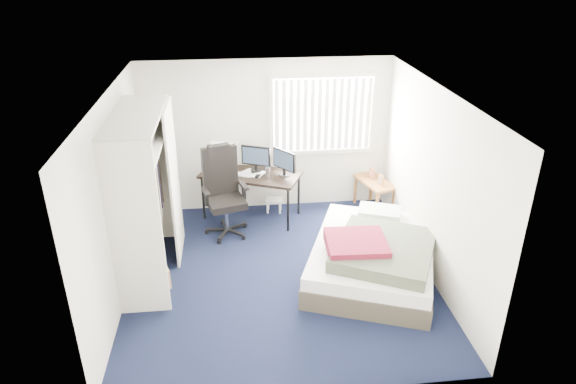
# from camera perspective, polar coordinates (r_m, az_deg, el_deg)

# --- Properties ---
(ground) EXTENTS (4.20, 4.20, 0.00)m
(ground) POSITION_cam_1_polar(r_m,az_deg,el_deg) (7.07, -0.89, -9.08)
(ground) COLOR black
(ground) RESTS_ON ground
(room_shell) EXTENTS (4.20, 4.20, 4.20)m
(room_shell) POSITION_cam_1_polar(r_m,az_deg,el_deg) (6.34, -0.98, 2.24)
(room_shell) COLOR silver
(room_shell) RESTS_ON ground
(window_assembly) EXTENTS (1.72, 0.09, 1.32)m
(window_assembly) POSITION_cam_1_polar(r_m,az_deg,el_deg) (8.33, 3.88, 8.58)
(window_assembly) COLOR white
(window_assembly) RESTS_ON ground
(closet) EXTENTS (0.64, 1.84, 2.22)m
(closet) POSITION_cam_1_polar(r_m,az_deg,el_deg) (6.72, -15.53, 1.18)
(closet) COLOR beige
(closet) RESTS_ON ground
(desk) EXTENTS (1.71, 1.28, 1.23)m
(desk) POSITION_cam_1_polar(r_m,az_deg,el_deg) (8.21, -4.10, 2.32)
(desk) COLOR black
(desk) RESTS_ON ground
(office_chair) EXTENTS (0.80, 0.80, 1.38)m
(office_chair) POSITION_cam_1_polar(r_m,az_deg,el_deg) (7.90, -7.10, -0.92)
(office_chair) COLOR black
(office_chair) RESTS_ON ground
(footstool) EXTENTS (0.31, 0.27, 0.23)m
(footstool) POSITION_cam_1_polar(r_m,az_deg,el_deg) (8.58, -1.56, -1.09)
(footstool) COLOR white
(footstool) RESTS_ON ground
(nightstand) EXTENTS (0.59, 0.86, 0.72)m
(nightstand) POSITION_cam_1_polar(r_m,az_deg,el_deg) (8.62, 9.61, 0.82)
(nightstand) COLOR brown
(nightstand) RESTS_ON ground
(bed) EXTENTS (2.21, 2.51, 0.69)m
(bed) POSITION_cam_1_polar(r_m,az_deg,el_deg) (7.01, 9.50, -6.99)
(bed) COLOR #3E372D
(bed) RESTS_ON ground
(pine_box) EXTENTS (0.43, 0.37, 0.27)m
(pine_box) POSITION_cam_1_polar(r_m,az_deg,el_deg) (6.97, -14.61, -9.27)
(pine_box) COLOR tan
(pine_box) RESTS_ON ground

